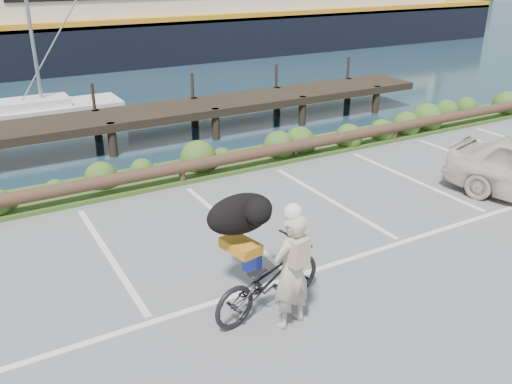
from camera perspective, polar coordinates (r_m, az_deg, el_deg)
ground at (r=9.95m, az=2.62°, el=-7.91°), size 72.00×72.00×0.00m
vegetation_strip at (r=14.23m, az=-8.83°, el=1.94°), size 34.00×1.60×0.10m
log_rail at (r=13.64m, az=-7.73°, el=0.83°), size 32.00×0.30×0.60m
bicycle at (r=8.55m, az=1.33°, el=-9.18°), size 2.22×1.14×1.11m
cyclist at (r=8.05m, az=3.74°, el=-8.29°), size 0.76×0.57×1.87m
dog at (r=8.57m, az=-1.67°, el=-2.33°), size 0.78×1.24×0.66m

